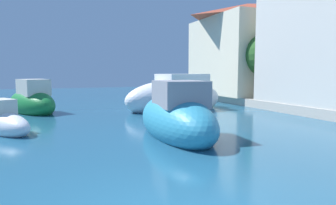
% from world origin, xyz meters
% --- Properties ---
extents(moored_boat_0, '(2.40, 5.52, 2.35)m').
position_xyz_m(moored_boat_0, '(2.31, 5.75, 0.61)').
color(moored_boat_0, teal).
rests_on(moored_boat_0, ground).
extents(moored_boat_3, '(6.80, 3.70, 2.64)m').
position_xyz_m(moored_boat_3, '(5.13, 12.35, 0.74)').
color(moored_boat_3, white).
rests_on(moored_boat_3, ground).
extents(moored_boat_4, '(2.57, 3.32, 1.45)m').
position_xyz_m(moored_boat_4, '(-3.42, 8.54, 0.36)').
color(moored_boat_4, white).
rests_on(moored_boat_4, ground).
extents(moored_boat_5, '(3.48, 4.96, 2.21)m').
position_xyz_m(moored_boat_5, '(-2.77, 14.26, 0.57)').
color(moored_boat_5, '#197233').
rests_on(moored_boat_5, ground).
extents(waterfront_building_annex, '(7.16, 7.89, 7.14)m').
position_xyz_m(waterfront_building_annex, '(13.00, 16.28, 4.13)').
color(waterfront_building_annex, beige).
rests_on(waterfront_building_annex, quay_promenade).
extents(quayside_tree, '(2.94, 2.94, 4.33)m').
position_xyz_m(quayside_tree, '(11.58, 12.11, 3.35)').
color(quayside_tree, brown).
rests_on(quayside_tree, quay_promenade).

